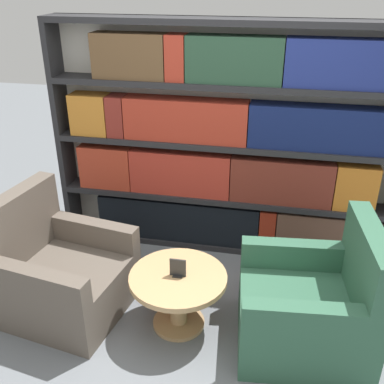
# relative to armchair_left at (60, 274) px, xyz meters

# --- Properties ---
(ground_plane) EXTENTS (14.00, 14.00, 0.00)m
(ground_plane) POSITION_rel_armchair_left_xyz_m (1.05, -0.12, -0.30)
(ground_plane) COLOR slate
(bookshelf) EXTENTS (2.95, 0.30, 2.03)m
(bookshelf) POSITION_rel_armchair_left_xyz_m (1.09, 1.13, 0.68)
(bookshelf) COLOR silver
(bookshelf) RESTS_ON ground_plane
(armchair_left) EXTENTS (0.98, 0.94, 0.92)m
(armchair_left) POSITION_rel_armchair_left_xyz_m (0.00, 0.00, 0.00)
(armchair_left) COLOR brown
(armchair_left) RESTS_ON ground_plane
(armchair_right) EXTENTS (0.94, 0.89, 0.92)m
(armchair_right) POSITION_rel_armchair_left_xyz_m (1.85, -0.00, 0.00)
(armchair_right) COLOR #336047
(armchair_right) RESTS_ON ground_plane
(coffee_table) EXTENTS (0.69, 0.69, 0.44)m
(coffee_table) POSITION_rel_armchair_left_xyz_m (0.93, -0.02, 0.01)
(coffee_table) COLOR tan
(coffee_table) RESTS_ON ground_plane
(table_sign) EXTENTS (0.11, 0.06, 0.14)m
(table_sign) POSITION_rel_armchair_left_xyz_m (0.93, -0.02, 0.20)
(table_sign) COLOR black
(table_sign) RESTS_ON coffee_table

